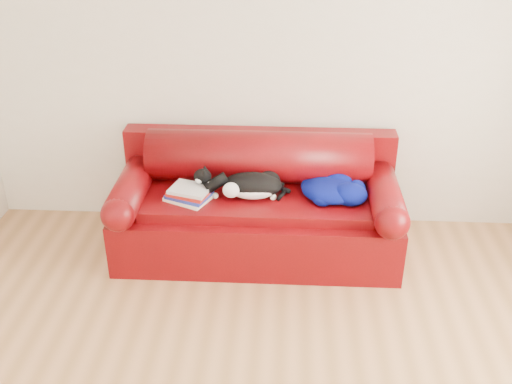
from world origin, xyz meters
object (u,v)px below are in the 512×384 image
book_stack (189,194)px  cat (252,186)px  blanket (332,189)px  sofa_base (257,223)px

book_stack → cat: bearing=8.7°
book_stack → blanket: (1.04, 0.10, 0.02)m
book_stack → blanket: 1.04m
sofa_base → blanket: blanket is taller
sofa_base → cat: (-0.04, -0.06, 0.35)m
book_stack → blanket: bearing=5.2°
cat → blanket: size_ratio=1.23×
cat → blanket: (0.59, 0.03, -0.02)m
sofa_base → blanket: bearing=-3.1°
book_stack → blanket: blanket is taller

